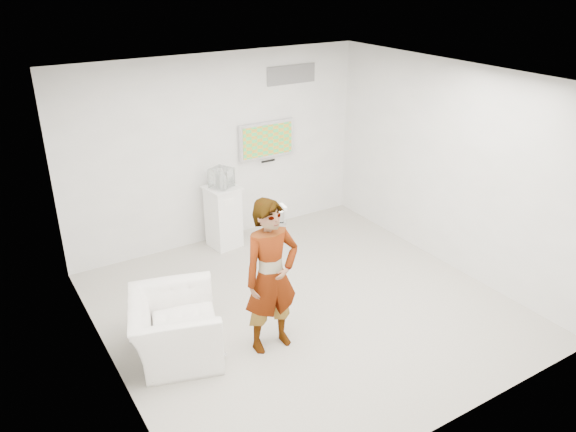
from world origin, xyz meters
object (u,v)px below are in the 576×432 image
object	(u,v)px
tv	(266,140)
armchair	(175,327)
floor_uplight	(281,217)
person	(271,277)
pedestal	(223,217)

from	to	relation	value
tv	armchair	world-z (taller)	tv
floor_uplight	armchair	bearing A→B (deg)	-140.19
armchair	person	bearing A→B (deg)	-95.70
tv	person	bearing A→B (deg)	-119.02
pedestal	floor_uplight	bearing A→B (deg)	8.66
armchair	floor_uplight	size ratio (longest dim) A/B	3.81
pedestal	floor_uplight	world-z (taller)	pedestal
tv	pedestal	world-z (taller)	tv
tv	pedestal	size ratio (longest dim) A/B	0.99
person	floor_uplight	world-z (taller)	person
pedestal	person	bearing A→B (deg)	-103.96
armchair	tv	bearing A→B (deg)	-29.35
armchair	floor_uplight	bearing A→B (deg)	-32.61
person	pedestal	xyz separation A→B (m)	(0.66, 2.66, -0.43)
floor_uplight	person	bearing A→B (deg)	-122.91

